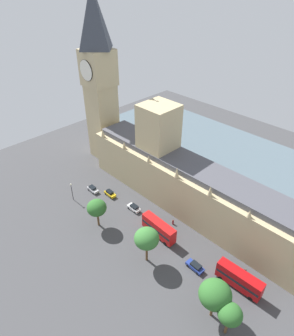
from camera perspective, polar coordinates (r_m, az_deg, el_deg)
The scene contains 17 objects.
ground_plane at distance 89.31m, azimuth 6.94°, elevation -7.77°, with size 144.75×144.75×0.00m, color #424244.
river_thames at distance 114.48m, azimuth 18.47°, elevation 1.07°, with size 43.05×130.28×0.25m, color slate.
parliament_building at distance 86.14m, azimuth 7.13°, elevation -2.28°, with size 13.20×69.99×28.35m.
clock_tower at distance 102.63m, azimuth -9.22°, elevation 16.94°, with size 9.47×9.47×57.34m.
car_silver_midblock at distance 95.98m, azimuth -10.39°, elevation -4.01°, with size 1.88×4.19×1.74m.
car_yellow_cab_corner at distance 93.46m, azimuth -7.14°, elevation -4.86°, with size 1.86×4.13×1.74m.
car_white_under_trees at distance 87.74m, azimuth -2.53°, elevation -7.64°, with size 1.93×4.26×1.74m.
double_decker_bus_trailing at distance 79.35m, azimuth 2.27°, elevation -11.47°, with size 2.99×10.59×4.75m.
car_blue_by_river_gate at distance 74.48m, azimuth 9.26°, elevation -18.17°, with size 2.11×4.57×1.74m.
double_decker_bus_kerbside at distance 72.32m, azimuth 17.33°, elevation -19.73°, with size 2.94×10.58×4.75m.
pedestrian_near_tower at distance 76.35m, azimuth 18.35°, elevation -18.40°, with size 0.71×0.67×1.71m.
pedestrian_leading at distance 83.87m, azimuth 5.02°, elevation -10.33°, with size 0.52×0.62×1.61m.
plane_tree_far_end at distance 62.77m, azimuth 15.69°, elevation -25.51°, with size 4.66×4.66×8.38m.
plane_tree_opposite_hall at distance 63.46m, azimuth 12.98°, elevation -22.65°, with size 6.47×6.47×9.84m.
plane_tree_slot_10 at distance 80.61m, azimuth -9.65°, elevation -7.58°, with size 5.30×5.30×8.59m.
plane_tree_slot_11 at distance 70.29m, azimuth -0.07°, elevation -13.43°, with size 5.88×5.88×9.97m.
street_lamp_slot_12 at distance 91.91m, azimuth -14.33°, elevation -3.86°, with size 0.56×0.56×6.16m.
Camera 1 is at (53.81, 39.49, 59.34)m, focal length 31.67 mm.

